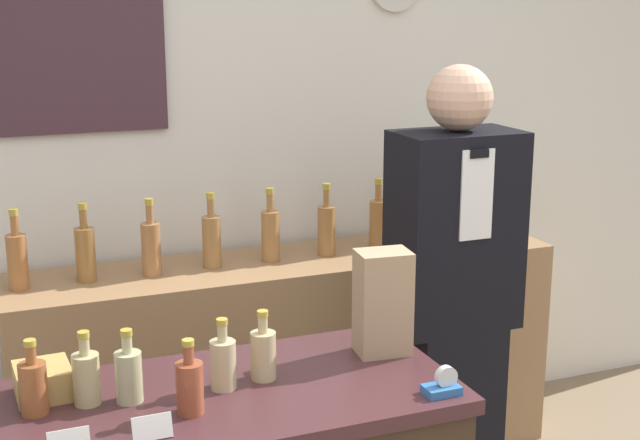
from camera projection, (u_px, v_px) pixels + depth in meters
name	position (u px, v px, depth m)	size (l,w,h in m)	color
back_wall	(223.00, 141.00, 3.71)	(5.20, 0.09, 2.70)	silver
back_shelf	(290.00, 363.00, 3.72)	(2.24, 0.48, 0.90)	#9E754C
shopkeeper	(452.00, 308.00, 3.18)	(0.43, 0.27, 1.72)	black
potted_plant	(473.00, 201.00, 3.90)	(0.23, 0.23, 0.30)	#4C3D2D
paper_bag	(383.00, 302.00, 2.45)	(0.16, 0.12, 0.29)	tan
tape_dispenser	(443.00, 385.00, 2.22)	(0.09, 0.06, 0.07)	#2D66A8
price_card_right	(152.00, 427.00, 1.99)	(0.09, 0.02, 0.06)	white
gift_box	(43.00, 381.00, 2.20)	(0.14, 0.15, 0.08)	tan
counter_bottle_0	(33.00, 386.00, 2.10)	(0.07, 0.07, 0.19)	#94532A
counter_bottle_1	(86.00, 377.00, 2.15)	(0.07, 0.07, 0.19)	tan
counter_bottle_2	(129.00, 375.00, 2.16)	(0.07, 0.07, 0.19)	tan
counter_bottle_3	(190.00, 386.00, 2.10)	(0.07, 0.07, 0.19)	brown
counter_bottle_4	(223.00, 362.00, 2.24)	(0.07, 0.07, 0.19)	tan
counter_bottle_5	(263.00, 353.00, 2.29)	(0.07, 0.07, 0.19)	tan
shelf_bottle_0	(17.00, 260.00, 3.21)	(0.07, 0.07, 0.30)	#A56535
shelf_bottle_1	(85.00, 252.00, 3.31)	(0.07, 0.07, 0.30)	olive
shelf_bottle_2	(151.00, 247.00, 3.38)	(0.07, 0.07, 0.30)	#A36C3E
shelf_bottle_3	(212.00, 240.00, 3.48)	(0.07, 0.07, 0.30)	#9E6F3E
shelf_bottle_4	(270.00, 234.00, 3.56)	(0.07, 0.07, 0.30)	#A5713F
shelf_bottle_5	(326.00, 228.00, 3.65)	(0.07, 0.07, 0.30)	#9D6C3B
shelf_bottle_6	(378.00, 222.00, 3.75)	(0.07, 0.07, 0.30)	#A16C39
shelf_bottle_7	(433.00, 219.00, 3.80)	(0.07, 0.07, 0.30)	#9D6B32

